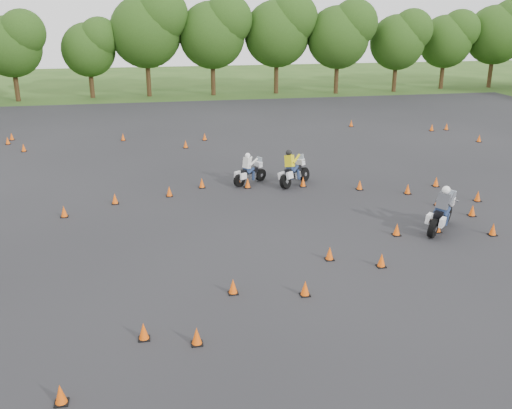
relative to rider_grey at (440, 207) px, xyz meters
The scene contains 7 objects.
ground 7.70m from the rider_grey, 156.20° to the right, with size 140.00×140.00×0.00m, color #2D5119.
asphalt_pad 7.63m from the rider_grey, 157.36° to the left, with size 62.00×62.00×0.00m, color black.
treeline 32.29m from the rider_grey, 98.74° to the left, with size 86.93×32.41×10.42m.
traffic_cones 7.45m from the rider_grey, 160.47° to the left, with size 36.48×33.33×0.45m.
rider_grey is the anchor object (origin of this frame).
rider_yellow 7.81m from the rider_grey, 119.90° to the left, with size 2.27×0.70×1.75m, color gold, non-canonical shape.
rider_white 9.58m from the rider_grey, 129.10° to the left, with size 2.03×0.62×1.57m, color silver, non-canonical shape.
Camera 1 is at (-3.77, -15.70, 8.16)m, focal length 40.00 mm.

